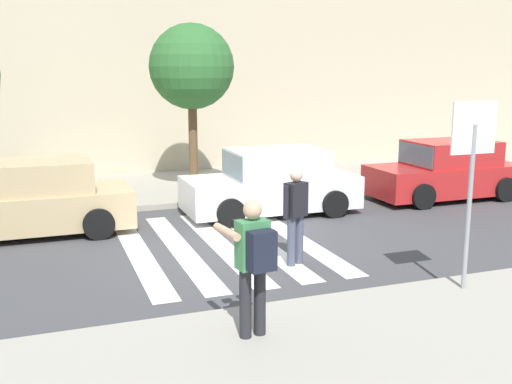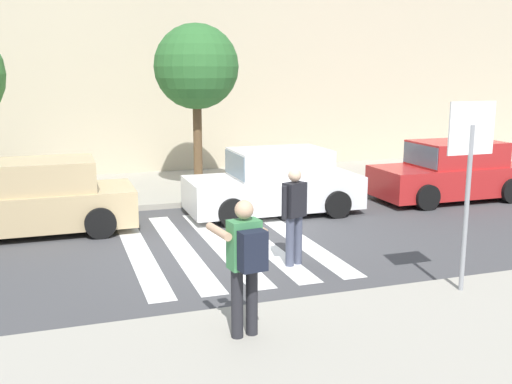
{
  "view_description": "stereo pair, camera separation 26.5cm",
  "coord_description": "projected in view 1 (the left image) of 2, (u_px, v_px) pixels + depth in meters",
  "views": [
    {
      "loc": [
        -3.23,
        -10.67,
        3.39
      ],
      "look_at": [
        0.6,
        -0.2,
        1.1
      ],
      "focal_mm": 42.0,
      "sensor_mm": 36.0,
      "label": 1
    },
    {
      "loc": [
        -2.98,
        -10.76,
        3.39
      ],
      "look_at": [
        0.6,
        -0.2,
        1.1
      ],
      "focal_mm": 42.0,
      "sensor_mm": 36.0,
      "label": 2
    }
  ],
  "objects": [
    {
      "name": "crosswalk_stripe_3",
      "position": [
        258.0,
        241.0,
        12.04
      ],
      "size": [
        0.44,
        5.2,
        0.01
      ],
      "primitive_type": "cube",
      "color": "silver",
      "rests_on": "ground"
    },
    {
      "name": "parked_car_white",
      "position": [
        272.0,
        184.0,
        14.21
      ],
      "size": [
        4.1,
        1.92,
        1.55
      ],
      "color": "white",
      "rests_on": "ground"
    },
    {
      "name": "stop_sign",
      "position": [
        472.0,
        154.0,
        8.66
      ],
      "size": [
        0.76,
        0.08,
        2.81
      ],
      "color": "gray",
      "rests_on": "sidewalk_near"
    },
    {
      "name": "street_tree_center",
      "position": [
        192.0,
        68.0,
        15.87
      ],
      "size": [
        2.26,
        2.26,
        4.46
      ],
      "color": "brown",
      "rests_on": "sidewalk_far"
    },
    {
      "name": "ground_plane",
      "position": [
        223.0,
        248.0,
        11.59
      ],
      "size": [
        120.0,
        120.0,
        0.0
      ],
      "primitive_type": "plane",
      "color": "#424244"
    },
    {
      "name": "parked_car_red",
      "position": [
        446.0,
        172.0,
        15.88
      ],
      "size": [
        4.1,
        1.92,
        1.55
      ],
      "color": "red",
      "rests_on": "ground"
    },
    {
      "name": "crosswalk_stripe_0",
      "position": [
        139.0,
        253.0,
        11.23
      ],
      "size": [
        0.44,
        5.2,
        0.01
      ],
      "primitive_type": "cube",
      "color": "silver",
      "rests_on": "ground"
    },
    {
      "name": "parked_car_tan",
      "position": [
        33.0,
        200.0,
        12.41
      ],
      "size": [
        4.1,
        1.92,
        1.55
      ],
      "color": "tan",
      "rests_on": "ground"
    },
    {
      "name": "building_facade_far",
      "position": [
        134.0,
        81.0,
        20.55
      ],
      "size": [
        56.0,
        4.0,
        5.99
      ],
      "primitive_type": "cube",
      "color": "beige",
      "rests_on": "ground"
    },
    {
      "name": "crosswalk_stripe_1",
      "position": [
        181.0,
        249.0,
        11.5
      ],
      "size": [
        0.44,
        5.2,
        0.01
      ],
      "primitive_type": "cube",
      "color": "silver",
      "rests_on": "ground"
    },
    {
      "name": "crosswalk_stripe_4",
      "position": [
        295.0,
        237.0,
        12.31
      ],
      "size": [
        0.44,
        5.2,
        0.01
      ],
      "primitive_type": "cube",
      "color": "silver",
      "rests_on": "ground"
    },
    {
      "name": "pedestrian_crossing",
      "position": [
        296.0,
        211.0,
        10.4
      ],
      "size": [
        0.54,
        0.37,
        1.72
      ],
      "color": "#474C60",
      "rests_on": "ground"
    },
    {
      "name": "crosswalk_stripe_2",
      "position": [
        220.0,
        245.0,
        11.77
      ],
      "size": [
        0.44,
        5.2,
        0.01
      ],
      "primitive_type": "cube",
      "color": "silver",
      "rests_on": "ground"
    },
    {
      "name": "photographer_with_backpack",
      "position": [
        254.0,
        257.0,
        7.22
      ],
      "size": [
        0.66,
        0.89,
        1.72
      ],
      "color": "#232328",
      "rests_on": "sidewalk_near"
    },
    {
      "name": "sidewalk_far",
      "position": [
        162.0,
        188.0,
        17.09
      ],
      "size": [
        60.0,
        4.8,
        0.14
      ],
      "primitive_type": "cube",
      "color": "#9E998C",
      "rests_on": "ground"
    }
  ]
}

